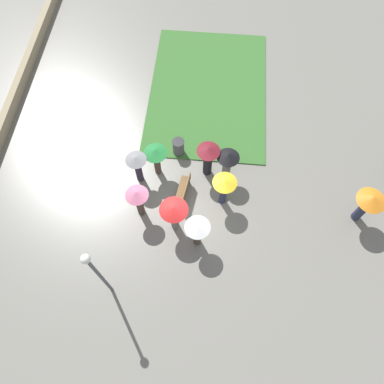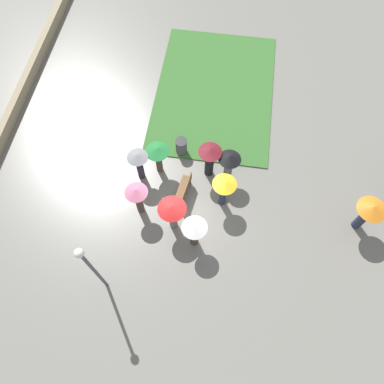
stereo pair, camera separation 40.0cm
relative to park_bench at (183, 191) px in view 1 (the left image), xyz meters
The scene contains 14 objects.
ground_plane 0.74m from the park_bench, 34.40° to the left, with size 90.00×90.00×0.00m, color slate.
lawn_patch_near 6.28m from the park_bench, behind, with size 8.62×6.01×0.06m.
park_bench is the anchor object (origin of this frame).
lamp_post 5.55m from the park_bench, 29.09° to the right, with size 0.32×0.32×4.33m.
trash_bin 2.34m from the park_bench, 168.53° to the right, with size 0.57×0.57×0.90m.
crowd_person_maroon 1.85m from the park_bench, 144.56° to the left, with size 1.02×1.02×1.98m.
crowd_person_yellow 1.95m from the park_bench, 87.26° to the left, with size 1.02×1.02×1.89m.
crowd_person_green 1.97m from the park_bench, 131.92° to the right, with size 1.04×1.04×1.81m.
crowd_person_red 1.76m from the park_bench, ahead, with size 1.17×1.17×1.91m.
crowd_person_black 2.33m from the park_bench, 123.37° to the left, with size 0.98×0.98×1.87m.
crowd_person_grey 2.32m from the park_bench, 108.91° to the right, with size 0.92×0.92×1.83m.
crowd_person_pink 2.21m from the park_bench, 61.55° to the right, with size 0.96×0.96×1.94m.
crowd_person_white 2.40m from the park_bench, 20.30° to the left, with size 1.02×1.02×1.85m.
lone_walker_far_path 7.65m from the park_bench, 87.32° to the left, with size 1.19×1.19×1.93m.
Camera 1 is at (6.91, 0.70, 15.09)m, focal length 35.00 mm.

